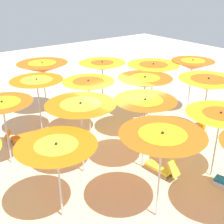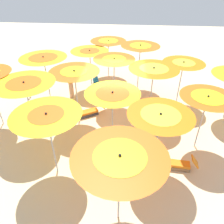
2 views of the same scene
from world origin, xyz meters
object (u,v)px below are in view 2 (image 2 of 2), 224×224
object	(u,v)px
beach_umbrella_1	(183,66)
beach_umbrella_3	(108,44)
beach_umbrella_2	(140,49)
lounger_0	(95,78)
beach_umbrella_14	(25,88)
lounger_4	(179,164)
beach_umbrella_4	(207,101)
lounger_2	(90,111)
beachgoer_0	(70,80)
beach_umbrella_13	(47,119)
beach_umbrella_9	(112,97)
lounger_1	(112,93)
beach_umbrella_6	(114,62)
beach_umbrella_10	(75,76)
beach_umbrella_8	(160,118)
beach_umbrella_5	(154,72)
lounger_3	(39,101)
beach_umbrella_11	(44,61)
beach_umbrella_7	(90,53)
beach_umbrella_12	(120,163)

from	to	relation	value
beach_umbrella_1	beach_umbrella_3	size ratio (longest dim) A/B	0.98
beach_umbrella_2	lounger_0	bearing A→B (deg)	75.95
beach_umbrella_14	lounger_4	size ratio (longest dim) A/B	2.04
beach_umbrella_4	lounger_2	xyz separation A→B (m)	(1.77, 4.47, -1.85)
beachgoer_0	beach_umbrella_13	bearing A→B (deg)	165.96
beach_umbrella_13	beachgoer_0	size ratio (longest dim) A/B	1.31
beach_umbrella_9	lounger_1	world-z (taller)	beach_umbrella_9
beach_umbrella_6	beach_umbrella_10	xyz separation A→B (m)	(-1.59, 1.47, 0.00)
beach_umbrella_10	lounger_4	distance (m)	5.17
beach_umbrella_9	lounger_0	size ratio (longest dim) A/B	1.76
beach_umbrella_1	beach_umbrella_10	xyz separation A→B (m)	(-2.01, 4.69, 0.25)
beach_umbrella_8	beach_umbrella_10	bearing A→B (deg)	51.18
beach_umbrella_3	beach_umbrella_5	distance (m)	4.97
beach_umbrella_13	beachgoer_0	bearing A→B (deg)	7.99
beach_umbrella_14	lounger_2	size ratio (longest dim) A/B	1.97
beach_umbrella_9	beach_umbrella_13	size ratio (longest dim) A/B	0.96
beach_umbrella_1	lounger_2	xyz separation A→B (m)	(-1.49, 4.26, -1.80)
beach_umbrella_2	lounger_3	xyz separation A→B (m)	(-2.28, 5.00, -2.07)
beach_umbrella_2	lounger_2	distance (m)	4.27
beach_umbrella_11	lounger_4	xyz separation A→B (m)	(-3.94, -5.86, -2.02)
lounger_1	beachgoer_0	xyz separation A→B (m)	(-0.16, 2.14, 0.77)
beach_umbrella_7	beachgoer_0	xyz separation A→B (m)	(-1.18, 0.88, -1.03)
beach_umbrella_3	lounger_2	distance (m)	4.90
beach_umbrella_4	beach_umbrella_13	size ratio (longest dim) A/B	0.94
beach_umbrella_4	beach_umbrella_14	bearing A→B (deg)	89.21
beach_umbrella_3	beach_umbrella_2	bearing A→B (deg)	-129.98
lounger_2	lounger_4	size ratio (longest dim) A/B	1.04
beach_umbrella_7	beach_umbrella_12	bearing A→B (deg)	-165.15
beach_umbrella_10	lounger_3	distance (m)	3.31
beachgoer_0	beach_umbrella_9	bearing A→B (deg)	-166.09
beach_umbrella_2	beach_umbrella_6	size ratio (longest dim) A/B	1.02
beach_umbrella_13	beach_umbrella_14	bearing A→B (deg)	38.81
beach_umbrella_4	beach_umbrella_9	world-z (taller)	beach_umbrella_9
lounger_0	lounger_1	xyz separation A→B (m)	(-1.86, -1.17, 0.02)
beachgoer_0	beach_umbrella_6	bearing A→B (deg)	-124.62
lounger_1	beachgoer_0	world-z (taller)	beachgoer_0
beach_umbrella_1	beachgoer_0	distance (m)	5.63
beach_umbrella_1	beach_umbrella_6	world-z (taller)	beach_umbrella_6
beach_umbrella_9	beach_umbrella_13	distance (m)	2.41
beach_umbrella_2	lounger_2	world-z (taller)	beach_umbrella_2
beach_umbrella_8	beach_umbrella_13	size ratio (longest dim) A/B	0.97
beach_umbrella_9	beach_umbrella_13	bearing A→B (deg)	132.26
beach_umbrella_12	beach_umbrella_14	distance (m)	4.89
beach_umbrella_6	beach_umbrella_1	bearing A→B (deg)	-82.57
beach_umbrella_6	beach_umbrella_14	distance (m)	4.10
beach_umbrella_4	beach_umbrella_6	xyz separation A→B (m)	(2.85, 3.43, 0.19)
lounger_1	lounger_2	world-z (taller)	lounger_1
lounger_2	beach_umbrella_12	bearing A→B (deg)	76.70
beach_umbrella_4	beach_umbrella_6	distance (m)	4.46
beach_umbrella_12	beachgoer_0	distance (m)	7.25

